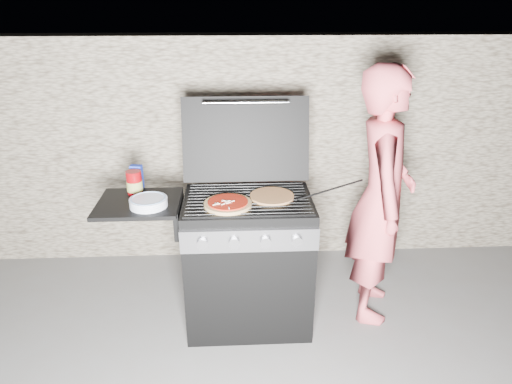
{
  "coord_description": "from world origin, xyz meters",
  "views": [
    {
      "loc": [
        -0.08,
        -2.57,
        2.05
      ],
      "look_at": [
        0.05,
        0.0,
        0.95
      ],
      "focal_mm": 32.0,
      "sensor_mm": 36.0,
      "label": 1
    }
  ],
  "objects_px": {
    "gas_grill": "(210,262)",
    "pizza_topped": "(228,203)",
    "person": "(381,198)",
    "sauce_jar": "(134,182)"
  },
  "relations": [
    {
      "from": "gas_grill",
      "to": "pizza_topped",
      "type": "distance_m",
      "value": 0.5
    },
    {
      "from": "person",
      "to": "sauce_jar",
      "type": "bearing_deg",
      "value": 101.97
    },
    {
      "from": "gas_grill",
      "to": "pizza_topped",
      "type": "relative_size",
      "value": 4.71
    },
    {
      "from": "pizza_topped",
      "to": "sauce_jar",
      "type": "height_order",
      "value": "sauce_jar"
    },
    {
      "from": "pizza_topped",
      "to": "sauce_jar",
      "type": "distance_m",
      "value": 0.64
    },
    {
      "from": "sauce_jar",
      "to": "gas_grill",
      "type": "bearing_deg",
      "value": -15.6
    },
    {
      "from": "person",
      "to": "pizza_topped",
      "type": "bearing_deg",
      "value": 114.58
    },
    {
      "from": "pizza_topped",
      "to": "person",
      "type": "distance_m",
      "value": 1.02
    },
    {
      "from": "sauce_jar",
      "to": "person",
      "type": "bearing_deg",
      "value": -1.39
    },
    {
      "from": "sauce_jar",
      "to": "person",
      "type": "height_order",
      "value": "person"
    }
  ]
}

